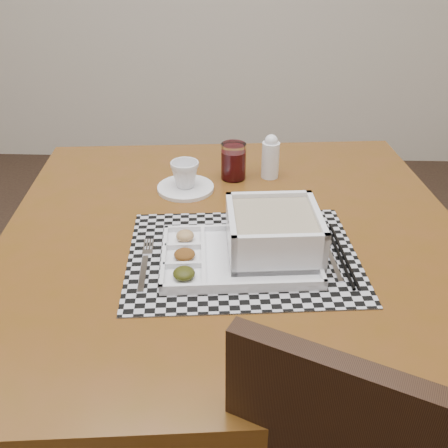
% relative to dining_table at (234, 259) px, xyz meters
% --- Properties ---
extents(dining_table, '(1.16, 1.16, 0.80)m').
position_rel_dining_table_xyz_m(dining_table, '(0.00, 0.00, 0.00)').
color(dining_table, '#5C3B10').
rests_on(dining_table, ground).
extents(placemat, '(0.51, 0.41, 0.00)m').
position_rel_dining_table_xyz_m(placemat, '(0.02, -0.10, 0.08)').
color(placemat, '#AEADB5').
rests_on(placemat, dining_table).
extents(serving_tray, '(0.34, 0.26, 0.10)m').
position_rel_dining_table_xyz_m(serving_tray, '(0.06, -0.10, 0.12)').
color(serving_tray, white).
rests_on(serving_tray, placemat).
extents(fork, '(0.03, 0.19, 0.00)m').
position_rel_dining_table_xyz_m(fork, '(-0.18, -0.14, 0.09)').
color(fork, silver).
rests_on(fork, placemat).
extents(spoon, '(0.04, 0.18, 0.01)m').
position_rel_dining_table_xyz_m(spoon, '(0.20, -0.06, 0.09)').
color(spoon, silver).
rests_on(spoon, placemat).
extents(chopsticks, '(0.04, 0.24, 0.01)m').
position_rel_dining_table_xyz_m(chopsticks, '(0.23, -0.10, 0.09)').
color(chopsticks, black).
rests_on(chopsticks, placemat).
extents(saucer, '(0.15, 0.15, 0.01)m').
position_rel_dining_table_xyz_m(saucer, '(-0.13, 0.20, 0.09)').
color(saucer, white).
rests_on(saucer, dining_table).
extents(cup, '(0.10, 0.10, 0.07)m').
position_rel_dining_table_xyz_m(cup, '(-0.13, 0.20, 0.13)').
color(cup, white).
rests_on(cup, saucer).
extents(juice_glass, '(0.07, 0.07, 0.10)m').
position_rel_dining_table_xyz_m(juice_glass, '(-0.01, 0.28, 0.13)').
color(juice_glass, white).
rests_on(juice_glass, dining_table).
extents(creamer_bottle, '(0.05, 0.05, 0.12)m').
position_rel_dining_table_xyz_m(creamer_bottle, '(0.09, 0.29, 0.14)').
color(creamer_bottle, white).
rests_on(creamer_bottle, dining_table).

